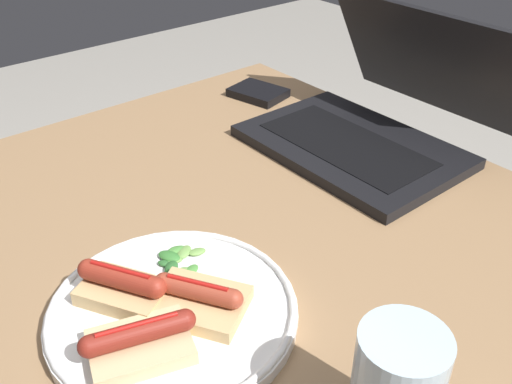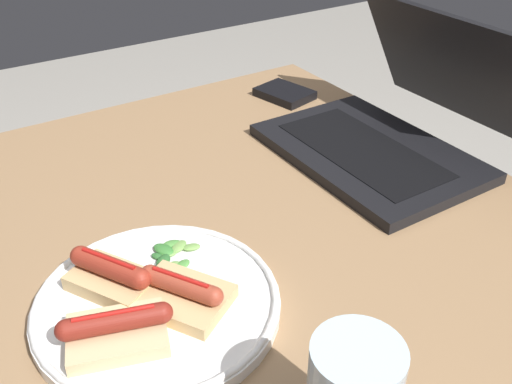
% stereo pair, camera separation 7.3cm
% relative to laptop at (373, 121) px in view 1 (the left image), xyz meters
% --- Properties ---
extents(desk, '(1.03, 0.76, 0.75)m').
position_rel_laptop_xyz_m(desk, '(0.10, -0.28, -0.15)').
color(desk, '#93704C').
rests_on(desk, ground_plane).
extents(laptop, '(0.35, 0.35, 0.22)m').
position_rel_laptop_xyz_m(laptop, '(0.00, 0.00, 0.00)').
color(laptop, black).
rests_on(laptop, desk).
extents(plate, '(0.27, 0.27, 0.02)m').
position_rel_laptop_xyz_m(plate, '(0.14, -0.48, -0.03)').
color(plate, white).
rests_on(plate, desk).
extents(sausage_toast_left, '(0.12, 0.12, 0.04)m').
position_rel_laptop_xyz_m(sausage_toast_left, '(0.16, -0.46, -0.01)').
color(sausage_toast_left, tan).
rests_on(sausage_toast_left, plate).
extents(sausage_toast_middle, '(0.10, 0.12, 0.04)m').
position_rel_laptop_xyz_m(sausage_toast_middle, '(0.17, -0.54, -0.01)').
color(sausage_toast_middle, '#D6B784').
rests_on(sausage_toast_middle, plate).
extents(sausage_toast_right, '(0.11, 0.10, 0.04)m').
position_rel_laptop_xyz_m(sausage_toast_right, '(0.09, -0.52, -0.01)').
color(sausage_toast_right, tan).
rests_on(sausage_toast_right, plate).
extents(salad_pile, '(0.06, 0.07, 0.01)m').
position_rel_laptop_xyz_m(salad_pile, '(0.07, -0.44, -0.02)').
color(salad_pile, '#2D662D').
rests_on(salad_pile, plate).
extents(external_drive, '(0.12, 0.10, 0.02)m').
position_rel_laptop_xyz_m(external_drive, '(-0.27, -0.03, -0.03)').
color(external_drive, black).
rests_on(external_drive, desk).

